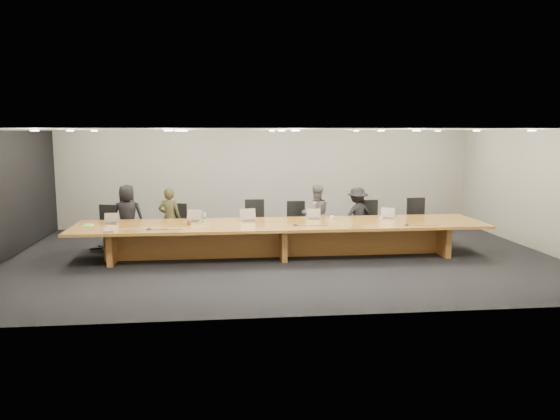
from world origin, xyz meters
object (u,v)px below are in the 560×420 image
object	(u,v)px
person_a	(127,217)
mic_center	(296,225)
laptop_a	(110,218)
paper_cup_far	(382,219)
chair_left	(175,225)
paper_cup_near	(332,218)
person_c	(316,215)
av_box	(109,231)
laptop_d	(314,214)
chair_far_right	(419,220)
laptop_e	(387,213)
laptop_b	(193,216)
amber_mug	(189,223)
chair_far_left	(104,227)
conference_table	(281,233)
chair_mid_right	(297,223)
mic_left	(149,229)
mic_right	(407,225)
water_bottle	(205,218)
person_b	(170,218)
chair_mid_left	(255,222)
chair_right	(372,222)
person_d	(357,216)
laptop_c	(249,215)

from	to	relation	value
person_a	mic_center	world-z (taller)	person_a
laptop_a	paper_cup_far	bearing A→B (deg)	-0.91
chair_left	paper_cup_near	xyz separation A→B (m)	(3.63, -0.90, 0.27)
person_c	av_box	bearing A→B (deg)	17.49
laptop_d	paper_cup_far	distance (m)	1.54
chair_far_right	laptop_e	distance (m)	1.47
laptop_b	laptop_d	size ratio (longest dim) A/B	1.09
chair_left	amber_mug	xyz separation A→B (m)	(0.41, -1.26, 0.27)
laptop_d	av_box	bearing A→B (deg)	-161.57
laptop_a	laptop_d	world-z (taller)	laptop_d
chair_far_left	laptop_b	xyz separation A→B (m)	(2.09, -0.76, 0.36)
mic_center	laptop_b	bearing A→B (deg)	161.12
conference_table	chair_far_right	distance (m)	3.83
conference_table	amber_mug	distance (m)	2.03
chair_mid_right	mic_left	xyz separation A→B (m)	(-3.33, -1.80, 0.23)
chair_mid_right	mic_right	xyz separation A→B (m)	(2.11, -1.88, 0.23)
person_c	amber_mug	bearing A→B (deg)	17.56
water_bottle	paper_cup_far	distance (m)	3.99
amber_mug	av_box	bearing A→B (deg)	-157.40
av_box	mic_right	size ratio (longest dim) A/B	1.54
av_box	person_b	bearing A→B (deg)	47.20
chair_far_left	av_box	size ratio (longest dim) A/B	5.75
conference_table	water_bottle	distance (m)	1.73
chair_left	laptop_d	xyz separation A→B (m)	(3.23, -0.81, 0.34)
chair_far_left	mic_right	bearing A→B (deg)	4.01
amber_mug	laptop_b	bearing A→B (deg)	82.47
chair_mid_left	av_box	bearing A→B (deg)	-149.34
person_b	amber_mug	world-z (taller)	person_b
chair_far_right	mic_right	bearing A→B (deg)	-119.77
person_b	paper_cup_near	bearing A→B (deg)	177.70
av_box	person_c	bearing A→B (deg)	10.10
chair_far_right	laptop_a	xyz separation A→B (m)	(-7.35, -0.95, 0.31)
person_b	laptop_d	bearing A→B (deg)	177.91
laptop_d	av_box	distance (m)	4.52
mic_center	chair_mid_right	bearing A→B (deg)	80.98
chair_far_right	laptop_a	world-z (taller)	chair_far_right
chair_left	chair_right	xyz separation A→B (m)	(4.83, -0.03, 0.01)
conference_table	person_d	world-z (taller)	person_d
chair_left	person_c	bearing A→B (deg)	19.18
laptop_e	paper_cup_far	xyz separation A→B (m)	(-0.20, -0.25, -0.09)
person_d	mic_left	size ratio (longest dim) A/B	10.64
chair_left	mic_center	bearing A→B (deg)	-11.49
chair_far_left	paper_cup_near	world-z (taller)	chair_far_left
laptop_c	paper_cup_far	bearing A→B (deg)	-17.26
av_box	water_bottle	bearing A→B (deg)	12.55
chair_far_right	laptop_a	size ratio (longest dim) A/B	3.68
chair_left	laptop_b	xyz separation A→B (m)	(0.47, -0.84, 0.35)
person_a	laptop_c	size ratio (longest dim) A/B	4.21
person_a	paper_cup_far	xyz separation A→B (m)	(5.82, -1.11, 0.03)
laptop_a	person_d	bearing A→B (deg)	10.00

